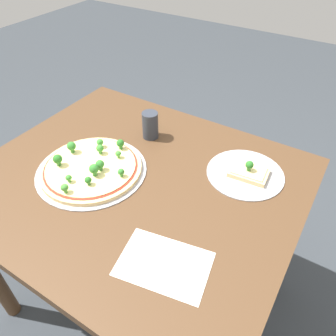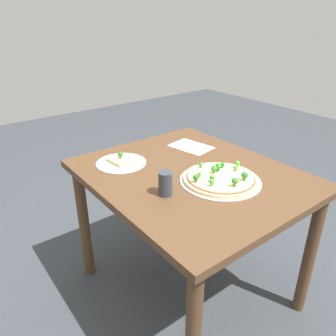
{
  "view_description": "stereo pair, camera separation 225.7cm",
  "coord_description": "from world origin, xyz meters",
  "px_view_note": "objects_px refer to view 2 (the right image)",
  "views": [
    {
      "loc": [
        -0.52,
        0.63,
        1.5
      ],
      "look_at": [
        -0.08,
        -0.08,
        0.78
      ],
      "focal_mm": 35.0,
      "sensor_mm": 36.0,
      "label": 1
    },
    {
      "loc": [
        1.07,
        -0.97,
        1.47
      ],
      "look_at": [
        -0.08,
        -0.08,
        0.78
      ],
      "focal_mm": 35.0,
      "sensor_mm": 36.0,
      "label": 2
    }
  ],
  "objects_px": {
    "pizza_tray_slice": "(121,161)",
    "pizza_tray_whole": "(220,178)",
    "dining_table": "(191,191)",
    "drinking_cup": "(165,184)"
  },
  "relations": [
    {
      "from": "pizza_tray_slice",
      "to": "drinking_cup",
      "type": "height_order",
      "value": "drinking_cup"
    },
    {
      "from": "pizza_tray_slice",
      "to": "pizza_tray_whole",
      "type": "bearing_deg",
      "value": 29.79
    },
    {
      "from": "dining_table",
      "to": "pizza_tray_slice",
      "type": "relative_size",
      "value": 4.09
    },
    {
      "from": "dining_table",
      "to": "pizza_tray_slice",
      "type": "xyz_separation_m",
      "value": [
        -0.31,
        -0.22,
        0.11
      ]
    },
    {
      "from": "pizza_tray_whole",
      "to": "drinking_cup",
      "type": "height_order",
      "value": "drinking_cup"
    },
    {
      "from": "pizza_tray_whole",
      "to": "drinking_cup",
      "type": "relative_size",
      "value": 3.56
    },
    {
      "from": "dining_table",
      "to": "pizza_tray_whole",
      "type": "relative_size",
      "value": 2.83
    },
    {
      "from": "pizza_tray_whole",
      "to": "drinking_cup",
      "type": "xyz_separation_m",
      "value": [
        -0.06,
        -0.28,
        0.04
      ]
    },
    {
      "from": "dining_table",
      "to": "pizza_tray_whole",
      "type": "xyz_separation_m",
      "value": [
        0.15,
        0.05,
        0.12
      ]
    },
    {
      "from": "pizza_tray_slice",
      "to": "dining_table",
      "type": "bearing_deg",
      "value": 34.78
    }
  ]
}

